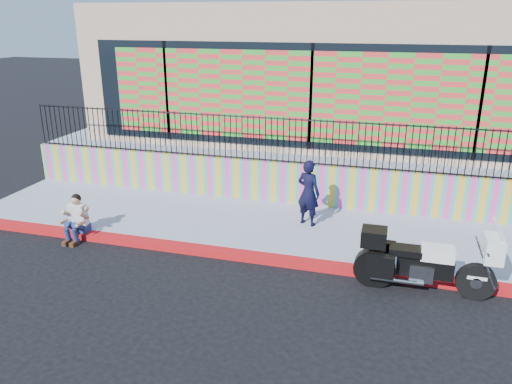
% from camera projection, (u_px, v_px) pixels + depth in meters
% --- Properties ---
extents(ground, '(90.00, 90.00, 0.00)m').
position_uv_depth(ground, '(272.00, 263.00, 10.49)').
color(ground, black).
rests_on(ground, ground).
extents(red_curb, '(16.00, 0.30, 0.15)m').
position_uv_depth(red_curb, '(272.00, 259.00, 10.47)').
color(red_curb, red).
rests_on(red_curb, ground).
extents(sidewalk, '(16.00, 3.00, 0.15)m').
position_uv_depth(sidewalk, '(289.00, 229.00, 11.96)').
color(sidewalk, '#969FB4').
rests_on(sidewalk, ground).
extents(mural_wall, '(16.00, 0.20, 1.10)m').
position_uv_depth(mural_wall, '(302.00, 184.00, 13.21)').
color(mural_wall, '#FE42A7').
rests_on(mural_wall, sidewalk).
extents(metal_fence, '(15.80, 0.04, 1.20)m').
position_uv_depth(metal_fence, '(304.00, 142.00, 12.82)').
color(metal_fence, black).
rests_on(metal_fence, mural_wall).
extents(elevated_platform, '(16.00, 10.00, 1.25)m').
position_uv_depth(elevated_platform, '(329.00, 142.00, 17.85)').
color(elevated_platform, '#969FB4').
rests_on(elevated_platform, ground).
extents(storefront_building, '(14.00, 8.06, 4.00)m').
position_uv_depth(storefront_building, '(332.00, 68.00, 16.78)').
color(storefront_building, tan).
rests_on(storefront_building, elevated_platform).
extents(police_motorcycle, '(2.51, 0.83, 1.56)m').
position_uv_depth(police_motorcycle, '(423.00, 260.00, 9.19)').
color(police_motorcycle, black).
rests_on(police_motorcycle, ground).
extents(police_officer, '(0.68, 0.57, 1.60)m').
position_uv_depth(police_officer, '(308.00, 193.00, 11.80)').
color(police_officer, black).
rests_on(police_officer, sidewalk).
extents(seated_man, '(0.54, 0.71, 1.06)m').
position_uv_depth(seated_man, '(75.00, 222.00, 11.39)').
color(seated_man, navy).
rests_on(seated_man, ground).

